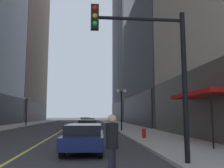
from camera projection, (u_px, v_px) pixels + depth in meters
ground_plane at (70, 126)px, 38.71m from camera, size 200.00×200.00×0.00m
sidewalk_left at (18, 125)px, 37.95m from camera, size 4.50×78.00×0.15m
sidewalk_right at (121, 125)px, 39.48m from camera, size 4.50×78.00×0.15m
lane_centre_stripe at (70, 126)px, 38.71m from camera, size 0.16×70.00×0.01m
building_right_mid at (162, 9)px, 42.24m from camera, size 10.30×24.00×40.93m
building_right_far at (138, 4)px, 69.20m from camera, size 12.76×26.00×67.06m
storefront_awning_right at (199, 95)px, 14.52m from camera, size 1.60×5.70×3.12m
car_navy at (84, 137)px, 11.53m from camera, size 2.05×4.72×1.32m
car_yellow at (87, 127)px, 21.49m from camera, size 1.97×4.43×1.32m
car_blue at (88, 123)px, 31.05m from camera, size 1.96×4.22×1.32m
car_white at (85, 121)px, 39.97m from camera, size 1.90×4.62×1.32m
pedestrian_in_black_coat at (112, 142)px, 6.51m from camera, size 0.47×0.47×1.79m
traffic_light_near_right at (155, 59)px, 8.48m from camera, size 3.43×0.35×5.65m
street_lamp_left_far at (27, 105)px, 36.30m from camera, size 1.06×0.36×4.43m
street_lamp_right_mid at (121, 100)px, 25.17m from camera, size 1.06×0.36×4.43m
fire_hydrant_right at (144, 134)px, 16.86m from camera, size 0.28×0.28×0.80m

